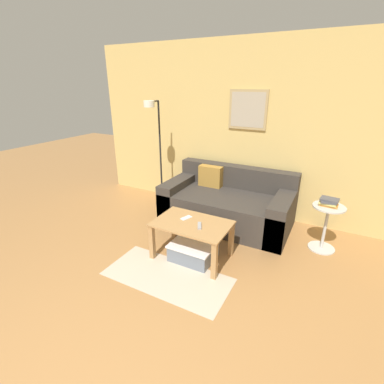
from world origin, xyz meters
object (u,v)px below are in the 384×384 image
(coffee_table, at_px, (192,230))
(storage_bin, at_px, (193,251))
(couch, at_px, (227,204))
(cell_phone, at_px, (186,218))
(side_table, at_px, (326,224))
(book_stack, at_px, (329,202))
(remote_control, at_px, (199,226))
(floor_lamp, at_px, (156,143))

(coffee_table, distance_m, storage_bin, 0.26)
(couch, distance_m, coffee_table, 1.05)
(couch, xyz_separation_m, storage_bin, (0.00, -1.07, -0.18))
(cell_phone, bearing_deg, coffee_table, -13.03)
(coffee_table, height_order, side_table, side_table)
(side_table, distance_m, book_stack, 0.28)
(coffee_table, xyz_separation_m, remote_control, (0.12, -0.04, 0.10))
(storage_bin, bearing_deg, couch, 90.07)
(book_stack, bearing_deg, couch, 174.75)
(couch, bearing_deg, floor_lamp, -179.15)
(storage_bin, height_order, side_table, side_table)
(floor_lamp, height_order, cell_phone, floor_lamp)
(storage_bin, distance_m, floor_lamp, 1.89)
(side_table, relative_size, cell_phone, 4.18)
(side_table, bearing_deg, storage_bin, -144.46)
(floor_lamp, relative_size, side_table, 2.92)
(side_table, bearing_deg, couch, 174.58)
(book_stack, distance_m, cell_phone, 1.70)
(book_stack, height_order, cell_phone, book_stack)
(couch, relative_size, floor_lamp, 1.06)
(book_stack, height_order, remote_control, book_stack)
(remote_control, bearing_deg, side_table, 10.64)
(remote_control, xyz_separation_m, cell_phone, (-0.23, 0.11, -0.01))
(book_stack, relative_size, cell_phone, 1.57)
(couch, xyz_separation_m, floor_lamp, (-1.22, -0.02, 0.80))
(couch, relative_size, storage_bin, 3.56)
(couch, height_order, coffee_table, couch)
(coffee_table, xyz_separation_m, cell_phone, (-0.12, 0.07, 0.09))
(side_table, bearing_deg, coffee_table, -145.89)
(coffee_table, height_order, book_stack, book_stack)
(book_stack, bearing_deg, floor_lamp, 177.68)
(couch, xyz_separation_m, coffee_table, (-0.03, -1.05, 0.08))
(coffee_table, relative_size, side_table, 1.49)
(book_stack, xyz_separation_m, remote_control, (-1.23, -0.96, -0.17))
(floor_lamp, bearing_deg, storage_bin, -40.78)
(couch, distance_m, remote_control, 1.10)
(coffee_table, distance_m, side_table, 1.64)
(side_table, relative_size, remote_control, 3.90)
(couch, distance_m, floor_lamp, 1.46)
(couch, bearing_deg, side_table, -5.42)
(floor_lamp, height_order, remote_control, floor_lamp)
(storage_bin, height_order, cell_phone, cell_phone)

